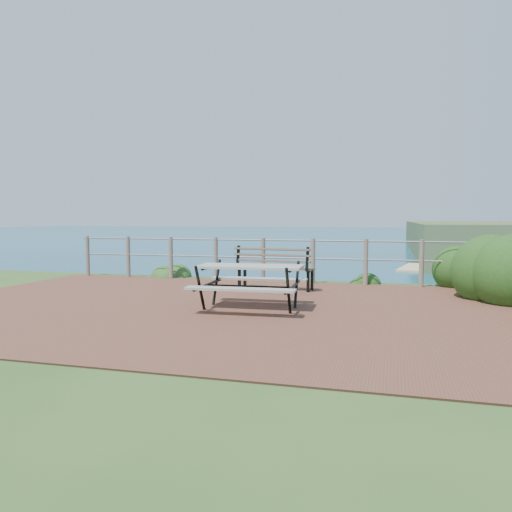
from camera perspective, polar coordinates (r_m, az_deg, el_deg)
The scene contains 9 objects.
ground at distance 8.30m, azimuth -5.07°, elevation -5.84°, with size 10.00×7.00×0.12m, color brown.
ocean at distance 207.68m, azimuth 14.69°, elevation 3.75°, with size 1200.00×1200.00×0.00m, color #136977.
safety_railing at distance 11.40m, azimuth 0.81°, elevation -0.16°, with size 9.40×0.10×1.00m.
picnic_table at distance 7.94m, azimuth -0.70°, elevation -3.01°, with size 1.68×1.43×0.70m.
park_bench at distance 10.14m, azimuth 2.22°, elevation -0.62°, with size 1.62×0.56×0.89m.
shrub_right_front at distance 10.04m, azimuth 26.85°, elevation -4.52°, with size 1.47×1.47×2.08m, color #123B12.
shrub_right_edge at distance 11.22m, azimuth 23.93°, elevation -3.54°, with size 1.14×1.14×1.63m, color #123B12.
shrub_lip_west at distance 12.69m, azimuth -10.00°, elevation -2.37°, with size 0.75×0.75×0.49m, color #28491B.
shrub_lip_east at distance 11.55m, azimuth 11.80°, elevation -3.05°, with size 0.67×0.67×0.37m, color #123B12.
Camera 1 is at (2.87, -7.65, 1.46)m, focal length 35.00 mm.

